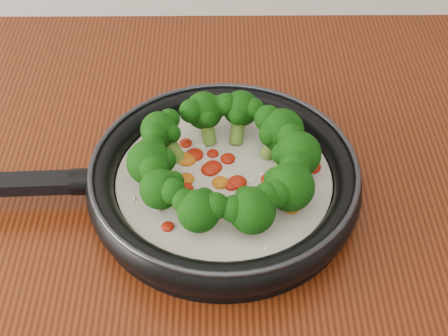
{
  "coord_description": "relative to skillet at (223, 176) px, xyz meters",
  "views": [
    {
      "loc": [
        0.08,
        0.52,
        1.49
      ],
      "look_at": [
        0.08,
        1.07,
        0.95
      ],
      "focal_mm": 52.55,
      "sensor_mm": 36.0,
      "label": 1
    }
  ],
  "objects": [
    {
      "name": "skillet",
      "position": [
        0.0,
        0.0,
        0.0
      ],
      "size": [
        0.52,
        0.34,
        0.09
      ],
      "color": "black",
      "rests_on": "counter"
    }
  ]
}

